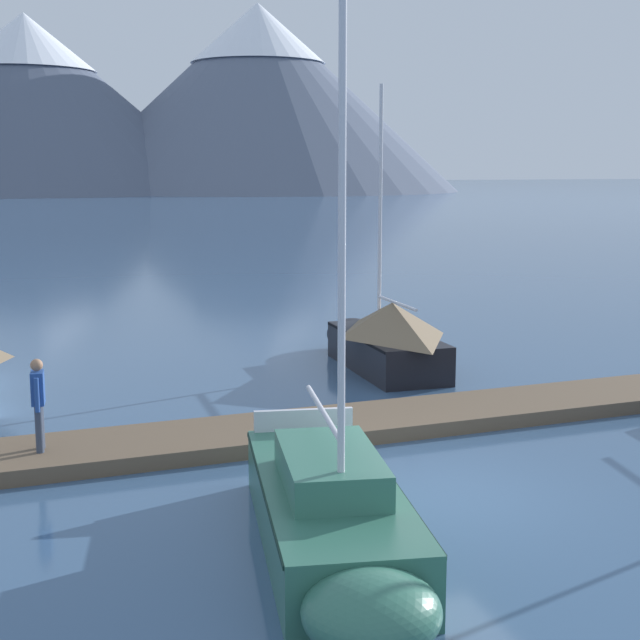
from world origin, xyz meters
TOP-DOWN VIEW (x-y plane):
  - ground_plane at (0.00, 0.00)m, footprint 700.00×700.00m
  - mountain_central_massif at (-0.86, 200.05)m, footprint 89.54×89.54m
  - mountain_shoulder_ridge at (49.79, 194.78)m, footprint 92.10×92.10m
  - dock at (0.00, 4.00)m, footprint 20.11×2.93m
  - sailboat_second_berth at (-2.45, -1.72)m, footprint 2.83×6.59m
  - sailboat_mid_dock_port at (2.93, 9.31)m, footprint 2.20×5.98m
  - person_on_dock at (-6.12, 3.74)m, footprint 0.26×0.59m

SIDE VIEW (x-z plane):
  - ground_plane at x=0.00m, z-range 0.00..0.00m
  - dock at x=0.00m, z-range 0.00..0.30m
  - sailboat_second_berth at x=-2.45m, z-range -3.56..4.77m
  - sailboat_mid_dock_port at x=2.93m, z-range -2.89..4.62m
  - person_on_dock at x=-6.12m, z-range 0.42..2.11m
  - mountain_central_massif at x=-0.86m, z-range 0.43..38.69m
  - mountain_shoulder_ridge at x=49.79m, z-range 0.48..42.75m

